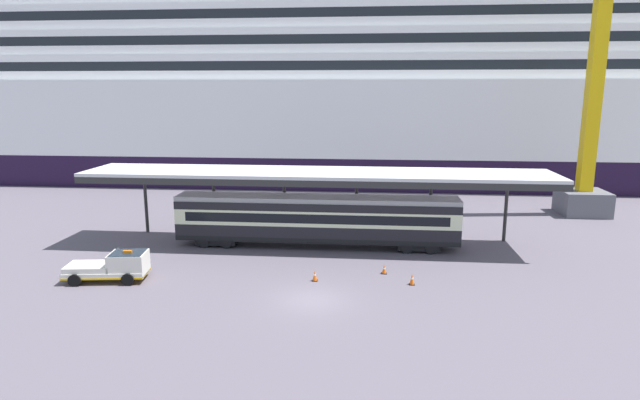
{
  "coord_description": "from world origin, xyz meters",
  "views": [
    {
      "loc": [
        3.21,
        -29.29,
        12.24
      ],
      "look_at": [
        -0.25,
        7.62,
        4.5
      ],
      "focal_mm": 29.59,
      "sensor_mm": 36.0,
      "label": 1
    }
  ],
  "objects_px": {
    "traffic_cone_mid": "(384,269)",
    "traffic_cone_far": "(315,276)",
    "train_carriage": "(317,219)",
    "quay_bollard": "(118,253)",
    "service_truck": "(114,266)",
    "dockside_crane": "(606,15)",
    "cruise_ship": "(372,92)",
    "traffic_cone_near": "(412,279)"
  },
  "relations": [
    {
      "from": "traffic_cone_mid",
      "to": "traffic_cone_far",
      "type": "relative_size",
      "value": 0.86
    },
    {
      "from": "train_carriage",
      "to": "quay_bollard",
      "type": "height_order",
      "value": "train_carriage"
    },
    {
      "from": "traffic_cone_mid",
      "to": "service_truck",
      "type": "bearing_deg",
      "value": -170.58
    },
    {
      "from": "dockside_crane",
      "to": "quay_bollard",
      "type": "relative_size",
      "value": 64.06
    },
    {
      "from": "traffic_cone_far",
      "to": "dockside_crane",
      "type": "relative_size",
      "value": 0.01
    },
    {
      "from": "cruise_ship",
      "to": "train_carriage",
      "type": "distance_m",
      "value": 38.57
    },
    {
      "from": "traffic_cone_mid",
      "to": "train_carriage",
      "type": "bearing_deg",
      "value": 131.75
    },
    {
      "from": "train_carriage",
      "to": "traffic_cone_far",
      "type": "height_order",
      "value": "train_carriage"
    },
    {
      "from": "traffic_cone_near",
      "to": "dockside_crane",
      "type": "height_order",
      "value": "dockside_crane"
    },
    {
      "from": "cruise_ship",
      "to": "dockside_crane",
      "type": "xyz_separation_m",
      "value": [
        21.51,
        -23.33,
        7.11
      ]
    },
    {
      "from": "cruise_ship",
      "to": "service_truck",
      "type": "xyz_separation_m",
      "value": [
        -16.73,
        -45.84,
        -11.02
      ]
    },
    {
      "from": "traffic_cone_near",
      "to": "quay_bollard",
      "type": "bearing_deg",
      "value": 171.51
    },
    {
      "from": "service_truck",
      "to": "traffic_cone_mid",
      "type": "xyz_separation_m",
      "value": [
        17.64,
        2.93,
        -0.68
      ]
    },
    {
      "from": "quay_bollard",
      "to": "traffic_cone_mid",
      "type": "bearing_deg",
      "value": -3.64
    },
    {
      "from": "cruise_ship",
      "to": "traffic_cone_near",
      "type": "xyz_separation_m",
      "value": [
        2.64,
        -44.84,
        -11.65
      ]
    },
    {
      "from": "traffic_cone_far",
      "to": "dockside_crane",
      "type": "bearing_deg",
      "value": 40.41
    },
    {
      "from": "cruise_ship",
      "to": "traffic_cone_far",
      "type": "relative_size",
      "value": 207.28
    },
    {
      "from": "quay_bollard",
      "to": "dockside_crane",
      "type": "bearing_deg",
      "value": 24.6
    },
    {
      "from": "traffic_cone_far",
      "to": "cruise_ship",
      "type": "bearing_deg",
      "value": 85.34
    },
    {
      "from": "service_truck",
      "to": "traffic_cone_near",
      "type": "xyz_separation_m",
      "value": [
        19.36,
        1.0,
        -0.63
      ]
    },
    {
      "from": "dockside_crane",
      "to": "quay_bollard",
      "type": "bearing_deg",
      "value": -155.4
    },
    {
      "from": "train_carriage",
      "to": "dockside_crane",
      "type": "bearing_deg",
      "value": 28.06
    },
    {
      "from": "cruise_ship",
      "to": "quay_bollard",
      "type": "relative_size",
      "value": 157.67
    },
    {
      "from": "traffic_cone_near",
      "to": "traffic_cone_far",
      "type": "height_order",
      "value": "traffic_cone_far"
    },
    {
      "from": "cruise_ship",
      "to": "traffic_cone_mid",
      "type": "distance_m",
      "value": 44.49
    },
    {
      "from": "service_truck",
      "to": "traffic_cone_far",
      "type": "height_order",
      "value": "service_truck"
    },
    {
      "from": "traffic_cone_near",
      "to": "quay_bollard",
      "type": "distance_m",
      "value": 21.43
    },
    {
      "from": "traffic_cone_near",
      "to": "dockside_crane",
      "type": "bearing_deg",
      "value": 48.74
    },
    {
      "from": "service_truck",
      "to": "cruise_ship",
      "type": "bearing_deg",
      "value": 69.95
    },
    {
      "from": "traffic_cone_far",
      "to": "service_truck",
      "type": "bearing_deg",
      "value": -175.19
    },
    {
      "from": "dockside_crane",
      "to": "train_carriage",
      "type": "bearing_deg",
      "value": -151.94
    },
    {
      "from": "cruise_ship",
      "to": "traffic_cone_mid",
      "type": "xyz_separation_m",
      "value": [
        0.91,
        -42.91,
        -11.7
      ]
    },
    {
      "from": "service_truck",
      "to": "dockside_crane",
      "type": "xyz_separation_m",
      "value": [
        38.23,
        22.51,
        18.13
      ]
    },
    {
      "from": "cruise_ship",
      "to": "train_carriage",
      "type": "xyz_separation_m",
      "value": [
        -4.29,
        -37.08,
        -9.7
      ]
    },
    {
      "from": "service_truck",
      "to": "dockside_crane",
      "type": "bearing_deg",
      "value": 30.49
    },
    {
      "from": "cruise_ship",
      "to": "service_truck",
      "type": "bearing_deg",
      "value": -110.05
    },
    {
      "from": "quay_bollard",
      "to": "traffic_cone_near",
      "type": "bearing_deg",
      "value": -8.49
    },
    {
      "from": "traffic_cone_near",
      "to": "train_carriage",
      "type": "bearing_deg",
      "value": 131.78
    },
    {
      "from": "cruise_ship",
      "to": "traffic_cone_far",
      "type": "distance_m",
      "value": 46.37
    },
    {
      "from": "dockside_crane",
      "to": "quay_bollard",
      "type": "distance_m",
      "value": 47.84
    },
    {
      "from": "service_truck",
      "to": "traffic_cone_near",
      "type": "relative_size",
      "value": 7.49
    },
    {
      "from": "traffic_cone_near",
      "to": "service_truck",
      "type": "bearing_deg",
      "value": -177.04
    }
  ]
}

